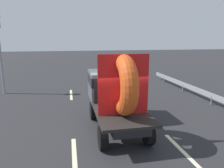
{
  "coord_description": "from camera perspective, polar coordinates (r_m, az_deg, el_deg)",
  "views": [
    {
      "loc": [
        -1.63,
        -8.28,
        3.88
      ],
      "look_at": [
        0.28,
        1.1,
        1.81
      ],
      "focal_mm": 33.85,
      "sensor_mm": 36.0,
      "label": 1
    }
  ],
  "objects": [
    {
      "name": "lane_dash_right_far",
      "position": [
        15.07,
        3.42,
        -2.69
      ],
      "size": [
        0.16,
        2.54,
        0.01
      ],
      "primitive_type": "cube",
      "rotation": [
        0.0,
        0.0,
        1.57
      ],
      "color": "beige",
      "rests_on": "ground_plane"
    },
    {
      "name": "lane_dash_left_near",
      "position": [
        7.63,
        -10.13,
        -18.53
      ],
      "size": [
        0.16,
        2.49,
        0.01
      ],
      "primitive_type": "cube",
      "rotation": [
        0.0,
        0.0,
        1.57
      ],
      "color": "beige",
      "rests_on": "ground_plane"
    },
    {
      "name": "ground_plane",
      "position": [
        9.29,
        -0.33,
        -12.47
      ],
      "size": [
        120.0,
        120.0,
        0.0
      ],
      "primitive_type": "plane",
      "color": "#28282B"
    },
    {
      "name": "lane_dash_right_near",
      "position": [
        8.1,
        18.86,
        -17.09
      ],
      "size": [
        0.16,
        2.77,
        0.01
      ],
      "primitive_type": "cube",
      "rotation": [
        0.0,
        0.0,
        1.57
      ],
      "color": "beige",
      "rests_on": "ground_plane"
    },
    {
      "name": "flatbed_truck",
      "position": [
        9.28,
        0.72,
        -1.75
      ],
      "size": [
        2.02,
        4.8,
        3.34
      ],
      "color": "black",
      "rests_on": "ground_plane"
    },
    {
      "name": "lane_dash_left_far",
      "position": [
        15.15,
        -10.98,
        -2.81
      ],
      "size": [
        0.16,
        2.73,
        0.01
      ],
      "primitive_type": "cube",
      "rotation": [
        0.0,
        0.0,
        1.57
      ],
      "color": "beige",
      "rests_on": "ground_plane"
    },
    {
      "name": "guardrail",
      "position": [
        15.12,
        21.73,
        -1.46
      ],
      "size": [
        0.1,
        13.06,
        0.71
      ],
      "color": "gray",
      "rests_on": "ground_plane"
    },
    {
      "name": "distant_sedan",
      "position": [
        25.79,
        1.24,
        5.31
      ],
      "size": [
        1.88,
        4.39,
        1.43
      ],
      "color": "black",
      "rests_on": "ground_plane"
    }
  ]
}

